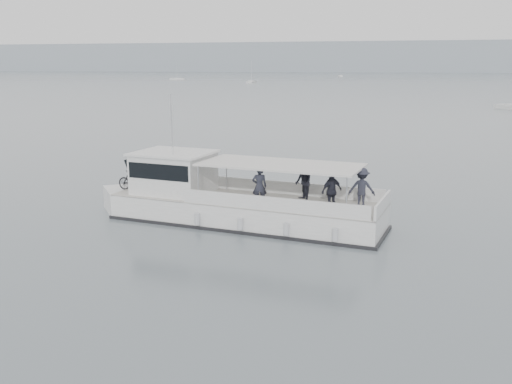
# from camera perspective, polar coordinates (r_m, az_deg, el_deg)

# --- Properties ---
(ground) EXTENTS (1400.00, 1400.00, 0.00)m
(ground) POSITION_cam_1_polar(r_m,az_deg,el_deg) (24.14, 9.86, -5.85)
(ground) COLOR slate
(ground) RESTS_ON ground
(headland) EXTENTS (1400.00, 90.00, 28.00)m
(headland) POSITION_cam_1_polar(r_m,az_deg,el_deg) (582.89, 14.94, 12.89)
(headland) COLOR #939EA8
(headland) RESTS_ON ground
(tour_boat) EXTENTS (15.21, 5.44, 6.33)m
(tour_boat) POSITION_cam_1_polar(r_m,az_deg,el_deg) (28.10, -3.47, -0.83)
(tour_boat) COLOR white
(tour_boat) RESTS_ON ground
(moored_fleet) EXTENTS (312.90, 308.40, 9.11)m
(moored_fleet) POSITION_cam_1_polar(r_m,az_deg,el_deg) (188.03, 17.15, 9.92)
(moored_fleet) COLOR white
(moored_fleet) RESTS_ON ground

